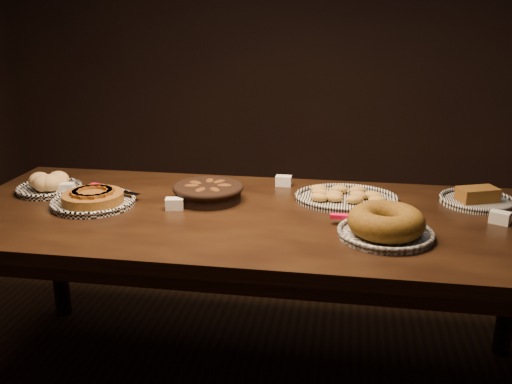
% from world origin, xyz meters
% --- Properties ---
extents(ground, '(5.00, 5.00, 0.00)m').
position_xyz_m(ground, '(0.00, 0.00, 0.00)').
color(ground, black).
rests_on(ground, ground).
extents(buffet_table, '(2.40, 1.00, 0.75)m').
position_xyz_m(buffet_table, '(0.00, 0.00, 0.68)').
color(buffet_table, black).
rests_on(buffet_table, ground).
extents(apple_tart_plate, '(0.34, 0.35, 0.06)m').
position_xyz_m(apple_tart_plate, '(-0.67, -0.01, 0.77)').
color(apple_tart_plate, white).
rests_on(apple_tart_plate, buffet_table).
extents(madeleine_platter, '(0.42, 0.34, 0.05)m').
position_xyz_m(madeleine_platter, '(0.34, 0.20, 0.77)').
color(madeleine_platter, black).
rests_on(madeleine_platter, buffet_table).
extents(bundt_cake_plate, '(0.36, 0.33, 0.10)m').
position_xyz_m(bundt_cake_plate, '(0.48, -0.17, 0.79)').
color(bundt_cake_plate, black).
rests_on(bundt_cake_plate, buffet_table).
extents(croissant_basket, '(0.33, 0.33, 0.07)m').
position_xyz_m(croissant_basket, '(-0.22, 0.12, 0.79)').
color(croissant_basket, black).
rests_on(croissant_basket, buffet_table).
extents(bread_roll_plate, '(0.28, 0.28, 0.09)m').
position_xyz_m(bread_roll_plate, '(-0.93, 0.12, 0.78)').
color(bread_roll_plate, white).
rests_on(bread_roll_plate, buffet_table).
extents(loaf_plate, '(0.30, 0.30, 0.07)m').
position_xyz_m(loaf_plate, '(0.87, 0.26, 0.77)').
color(loaf_plate, black).
rests_on(loaf_plate, buffet_table).
extents(tent_cards, '(1.84, 0.44, 0.04)m').
position_xyz_m(tent_cards, '(0.05, 0.11, 0.77)').
color(tent_cards, white).
rests_on(tent_cards, buffet_table).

